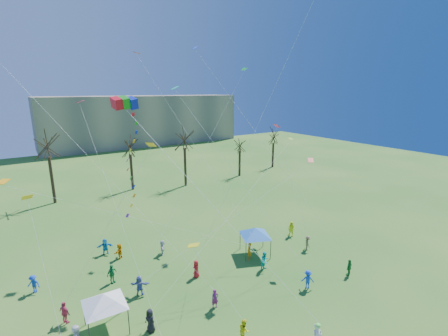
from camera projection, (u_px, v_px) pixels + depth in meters
ground at (257, 333)px, 22.17m from camera, size 160.00×160.00×0.00m
distant_building at (144, 120)px, 98.19m from camera, size 60.00×14.00×15.00m
bare_tree_row at (125, 152)px, 50.82m from camera, size 70.85×9.37×11.19m
big_box_kite at (136, 166)px, 21.15m from camera, size 5.04×6.25×18.91m
canopy_tent_white at (104, 299)px, 21.88m from camera, size 3.94×3.94×2.96m
canopy_tent_blue at (255, 232)px, 32.27m from camera, size 3.63×3.63×2.98m
festival_crowd at (181, 277)px, 27.33m from camera, size 26.93×18.44×1.85m
small_kites_aloft at (188, 128)px, 27.32m from camera, size 28.87×18.70×31.83m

